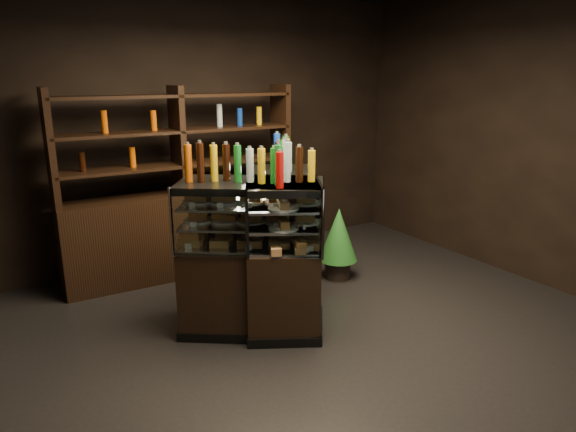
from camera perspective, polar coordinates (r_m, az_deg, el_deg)
name	(u,v)px	position (r m, az deg, el deg)	size (l,w,h in m)	color
ground	(338,338)	(4.39, 5.54, -13.35)	(5.00, 5.00, 0.00)	black
room_shell	(345,98)	(3.85, 6.31, 12.87)	(5.02, 5.02, 3.01)	black
display_case	(267,275)	(4.46, -2.30, -6.54)	(1.53, 1.33, 1.30)	black
food_display	(267,212)	(4.28, -2.36, 0.43)	(1.18, 1.05, 0.41)	#CF944A
bottles_top	(266,161)	(4.19, -2.46, 6.10)	(1.01, 0.91, 0.30)	#B20C0A
potted_conifer	(339,233)	(5.41, 5.64, -1.92)	(0.41, 0.41, 0.87)	black
back_shelving	(182,219)	(5.61, -11.66, -0.37)	(2.49, 0.46, 2.00)	black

